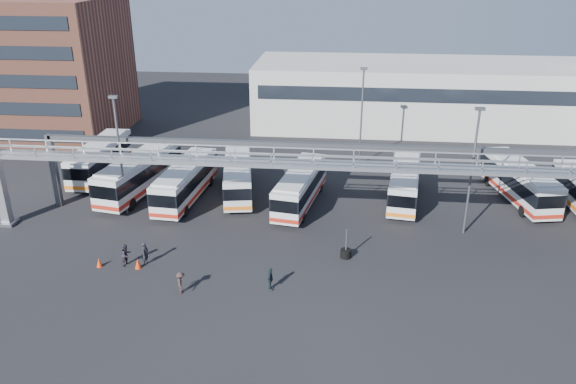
# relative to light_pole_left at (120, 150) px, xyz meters

# --- Properties ---
(ground) EXTENTS (140.00, 140.00, 0.00)m
(ground) POSITION_rel_light_pole_left_xyz_m (16.00, -8.00, -5.73)
(ground) COLOR black
(ground) RESTS_ON ground
(gantry) EXTENTS (51.40, 5.15, 7.10)m
(gantry) POSITION_rel_light_pole_left_xyz_m (16.00, -2.13, -0.22)
(gantry) COLOR #96999E
(gantry) RESTS_ON ground
(apartment_building) EXTENTS (18.00, 15.00, 16.00)m
(apartment_building) POSITION_rel_light_pole_left_xyz_m (-18.00, 22.00, 2.27)
(apartment_building) COLOR brown
(apartment_building) RESTS_ON ground
(warehouse) EXTENTS (42.00, 14.00, 8.00)m
(warehouse) POSITION_rel_light_pole_left_xyz_m (28.00, 30.00, -1.73)
(warehouse) COLOR #9E9E99
(warehouse) RESTS_ON ground
(light_pole_left) EXTENTS (0.70, 0.35, 10.21)m
(light_pole_left) POSITION_rel_light_pole_left_xyz_m (0.00, 0.00, 0.00)
(light_pole_left) COLOR #4C4F54
(light_pole_left) RESTS_ON ground
(light_pole_mid) EXTENTS (0.70, 0.35, 10.21)m
(light_pole_mid) POSITION_rel_light_pole_left_xyz_m (28.00, -1.00, 0.00)
(light_pole_mid) COLOR #4C4F54
(light_pole_mid) RESTS_ON ground
(light_pole_back) EXTENTS (0.70, 0.35, 10.21)m
(light_pole_back) POSITION_rel_light_pole_left_xyz_m (20.00, 14.00, 0.00)
(light_pole_back) COLOR #4C4F54
(light_pole_back) RESTS_ON ground
(bus_0) EXTENTS (2.69, 11.11, 3.37)m
(bus_0) POSITION_rel_light_pole_left_xyz_m (-5.72, 8.48, -3.87)
(bus_0) COLOR silver
(bus_0) RESTS_ON ground
(bus_1) EXTENTS (4.81, 11.91, 3.53)m
(bus_1) POSITION_rel_light_pole_left_xyz_m (-0.33, 4.58, -3.78)
(bus_1) COLOR silver
(bus_1) RESTS_ON ground
(bus_2) EXTENTS (3.42, 11.02, 3.30)m
(bus_2) POSITION_rel_light_pole_left_xyz_m (4.32, 3.39, -3.90)
(bus_2) COLOR silver
(bus_2) RESTS_ON ground
(bus_3) EXTENTS (4.17, 10.74, 3.18)m
(bus_3) POSITION_rel_light_pole_left_xyz_m (8.73, 5.27, -3.97)
(bus_3) COLOR silver
(bus_3) RESTS_ON ground
(bus_4) EXTENTS (4.23, 10.80, 3.20)m
(bus_4) POSITION_rel_light_pole_left_xyz_m (14.63, 3.24, -3.96)
(bus_4) COLOR silver
(bus_4) RESTS_ON ground
(bus_6) EXTENTS (3.81, 10.54, 3.13)m
(bus_6) POSITION_rel_light_pole_left_xyz_m (23.81, 5.15, -4.00)
(bus_6) COLOR silver
(bus_6) RESTS_ON ground
(bus_8) EXTENTS (4.59, 11.32, 3.35)m
(bus_8) POSITION_rel_light_pole_left_xyz_m (33.95, 6.23, -3.87)
(bus_8) COLOR silver
(bus_8) RESTS_ON ground
(pedestrian_a) EXTENTS (0.49, 0.67, 1.70)m
(pedestrian_a) POSITION_rel_light_pole_left_xyz_m (4.47, -8.20, -4.88)
(pedestrian_a) COLOR black
(pedestrian_a) RESTS_ON ground
(pedestrian_b) EXTENTS (0.89, 0.97, 1.61)m
(pedestrian_b) POSITION_rel_light_pole_left_xyz_m (3.17, -8.46, -4.92)
(pedestrian_b) COLOR #261E2A
(pedestrian_b) RESTS_ON ground
(pedestrian_c) EXTENTS (0.86, 1.12, 1.54)m
(pedestrian_c) POSITION_rel_light_pole_left_xyz_m (8.01, -11.62, -4.96)
(pedestrian_c) COLOR #322321
(pedestrian_c) RESTS_ON ground
(pedestrian_d) EXTENTS (0.48, 0.96, 1.57)m
(pedestrian_d) POSITION_rel_light_pole_left_xyz_m (13.74, -10.62, -4.94)
(pedestrian_d) COLOR #19272D
(pedestrian_d) RESTS_ON ground
(cone_left) EXTENTS (0.43, 0.43, 0.68)m
(cone_left) POSITION_rel_light_pole_left_xyz_m (1.30, -8.91, -5.39)
(cone_left) COLOR red
(cone_left) RESTS_ON ground
(cone_right) EXTENTS (0.58, 0.58, 0.72)m
(cone_right) POSITION_rel_light_pole_left_xyz_m (4.10, -8.83, -5.37)
(cone_right) COLOR red
(cone_right) RESTS_ON ground
(tire_stack) EXTENTS (0.80, 0.80, 2.30)m
(tire_stack) POSITION_rel_light_pole_left_xyz_m (18.68, -5.87, -5.34)
(tire_stack) COLOR black
(tire_stack) RESTS_ON ground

